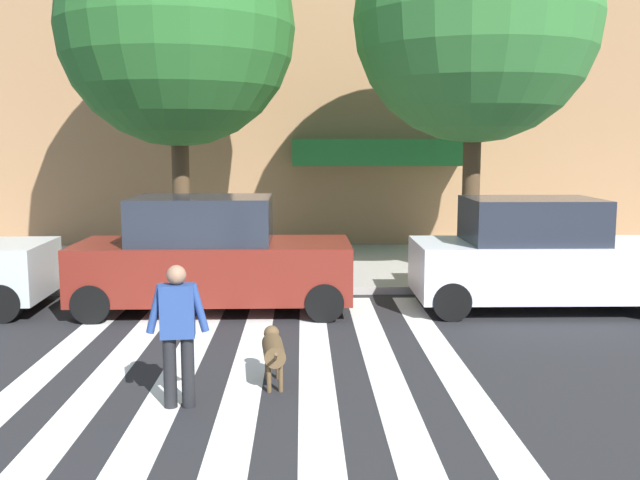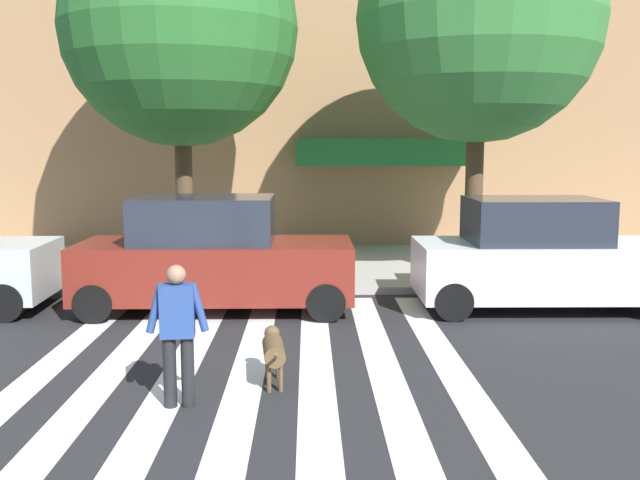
{
  "view_description": "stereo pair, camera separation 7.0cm",
  "coord_description": "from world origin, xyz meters",
  "px_view_note": "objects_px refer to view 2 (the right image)",
  "views": [
    {
      "loc": [
        0.43,
        0.25,
        2.97
      ],
      "look_at": [
        0.64,
        8.52,
        1.85
      ],
      "focal_mm": 39.72,
      "sensor_mm": 36.0,
      "label": 1
    },
    {
      "loc": [
        0.5,
        0.24,
        2.97
      ],
      "look_at": [
        0.64,
        8.52,
        1.85
      ],
      "focal_mm": 39.72,
      "sensor_mm": 36.0,
      "label": 2
    }
  ],
  "objects_px": {
    "street_tree_middle": "(479,20)",
    "parked_car_behind_first": "(213,257)",
    "dog_on_leash": "(273,349)",
    "parked_car_third_in_line": "(540,257)",
    "street_tree_nearest": "(180,29)",
    "pedestrian_dog_walker": "(178,327)"
  },
  "relations": [
    {
      "from": "dog_on_leash",
      "to": "street_tree_middle",
      "type": "bearing_deg",
      "value": 58.54
    },
    {
      "from": "parked_car_third_in_line",
      "to": "street_tree_middle",
      "type": "relative_size",
      "value": 0.57
    },
    {
      "from": "parked_car_third_in_line",
      "to": "dog_on_leash",
      "type": "relative_size",
      "value": 4.14
    },
    {
      "from": "parked_car_behind_first",
      "to": "street_tree_middle",
      "type": "relative_size",
      "value": 0.61
    },
    {
      "from": "parked_car_behind_first",
      "to": "pedestrian_dog_walker",
      "type": "relative_size",
      "value": 2.96
    },
    {
      "from": "parked_car_behind_first",
      "to": "street_tree_middle",
      "type": "bearing_deg",
      "value": 25.65
    },
    {
      "from": "parked_car_behind_first",
      "to": "street_tree_nearest",
      "type": "xyz_separation_m",
      "value": [
        -1.05,
        3.23,
        4.47
      ]
    },
    {
      "from": "street_tree_middle",
      "to": "dog_on_leash",
      "type": "relative_size",
      "value": 7.27
    },
    {
      "from": "parked_car_behind_first",
      "to": "parked_car_third_in_line",
      "type": "height_order",
      "value": "parked_car_behind_first"
    },
    {
      "from": "street_tree_nearest",
      "to": "dog_on_leash",
      "type": "relative_size",
      "value": 7.2
    },
    {
      "from": "pedestrian_dog_walker",
      "to": "dog_on_leash",
      "type": "xyz_separation_m",
      "value": [
        1.04,
        0.76,
        -0.48
      ]
    },
    {
      "from": "parked_car_third_in_line",
      "to": "pedestrian_dog_walker",
      "type": "distance_m",
      "value": 7.37
    },
    {
      "from": "street_tree_nearest",
      "to": "dog_on_leash",
      "type": "xyz_separation_m",
      "value": [
        2.31,
        -7.21,
        -4.99
      ]
    },
    {
      "from": "parked_car_behind_first",
      "to": "street_tree_nearest",
      "type": "relative_size",
      "value": 0.62
    },
    {
      "from": "parked_car_behind_first",
      "to": "parked_car_third_in_line",
      "type": "distance_m",
      "value": 5.88
    },
    {
      "from": "parked_car_third_in_line",
      "to": "street_tree_nearest",
      "type": "height_order",
      "value": "street_tree_nearest"
    },
    {
      "from": "parked_car_behind_first",
      "to": "dog_on_leash",
      "type": "relative_size",
      "value": 4.45
    },
    {
      "from": "street_tree_nearest",
      "to": "parked_car_third_in_line",
      "type": "bearing_deg",
      "value": -25.02
    },
    {
      "from": "street_tree_nearest",
      "to": "street_tree_middle",
      "type": "bearing_deg",
      "value": -6.53
    },
    {
      "from": "parked_car_behind_first",
      "to": "dog_on_leash",
      "type": "xyz_separation_m",
      "value": [
        1.26,
        -3.98,
        -0.52
      ]
    },
    {
      "from": "street_tree_middle",
      "to": "parked_car_behind_first",
      "type": "bearing_deg",
      "value": -154.35
    },
    {
      "from": "street_tree_middle",
      "to": "dog_on_leash",
      "type": "height_order",
      "value": "street_tree_middle"
    }
  ]
}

